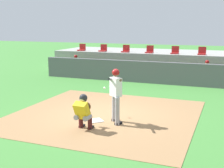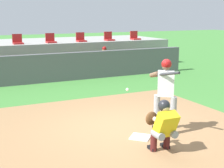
{
  "view_description": "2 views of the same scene",
  "coord_description": "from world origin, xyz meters",
  "px_view_note": "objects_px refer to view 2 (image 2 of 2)",
  "views": [
    {
      "loc": [
        4.06,
        -9.63,
        3.17
      ],
      "look_at": [
        0.0,
        0.7,
        1.0
      ],
      "focal_mm": 48.47,
      "sensor_mm": 36.0,
      "label": 1
    },
    {
      "loc": [
        -3.8,
        -7.07,
        2.83
      ],
      "look_at": [
        0.0,
        0.7,
        1.0
      ],
      "focal_mm": 53.36,
      "sensor_mm": 36.0,
      "label": 2
    }
  ],
  "objects_px": {
    "home_plate": "(140,137)",
    "stadium_seat_4": "(51,40)",
    "stadium_seat_5": "(81,39)",
    "stadium_seat_7": "(135,37)",
    "stadium_seat_3": "(18,41)",
    "dugout_player_1": "(106,60)",
    "catcher_crouched": "(163,124)",
    "stadium_seat_6": "(109,38)",
    "batter_at_plate": "(165,91)"
  },
  "relations": [
    {
      "from": "home_plate",
      "to": "stadium_seat_4",
      "type": "bearing_deg",
      "value": 85.44
    },
    {
      "from": "stadium_seat_5",
      "to": "home_plate",
      "type": "bearing_deg",
      "value": -103.47
    },
    {
      "from": "home_plate",
      "to": "stadium_seat_7",
      "type": "bearing_deg",
      "value": 60.81
    },
    {
      "from": "stadium_seat_3",
      "to": "stadium_seat_7",
      "type": "xyz_separation_m",
      "value": [
        6.5,
        0.0,
        0.0
      ]
    },
    {
      "from": "home_plate",
      "to": "dugout_player_1",
      "type": "relative_size",
      "value": 0.34
    },
    {
      "from": "stadium_seat_4",
      "to": "stadium_seat_5",
      "type": "height_order",
      "value": "same"
    },
    {
      "from": "home_plate",
      "to": "catcher_crouched",
      "type": "height_order",
      "value": "catcher_crouched"
    },
    {
      "from": "catcher_crouched",
      "to": "stadium_seat_7",
      "type": "bearing_deg",
      "value": 62.79
    },
    {
      "from": "stadium_seat_7",
      "to": "dugout_player_1",
      "type": "bearing_deg",
      "value": -143.8
    },
    {
      "from": "stadium_seat_6",
      "to": "stadium_seat_3",
      "type": "bearing_deg",
      "value": 180.0
    },
    {
      "from": "stadium_seat_5",
      "to": "stadium_seat_7",
      "type": "bearing_deg",
      "value": 0.0
    },
    {
      "from": "home_plate",
      "to": "stadium_seat_6",
      "type": "bearing_deg",
      "value": 68.24
    },
    {
      "from": "dugout_player_1",
      "to": "stadium_seat_4",
      "type": "xyz_separation_m",
      "value": [
        -2.09,
        2.03,
        0.86
      ]
    },
    {
      "from": "catcher_crouched",
      "to": "stadium_seat_6",
      "type": "xyz_separation_m",
      "value": [
        4.06,
        11.06,
        0.93
      ]
    },
    {
      "from": "home_plate",
      "to": "batter_at_plate",
      "type": "bearing_deg",
      "value": 4.37
    },
    {
      "from": "stadium_seat_3",
      "to": "stadium_seat_5",
      "type": "xyz_separation_m",
      "value": [
        3.25,
        0.0,
        0.0
      ]
    },
    {
      "from": "batter_at_plate",
      "to": "stadium_seat_4",
      "type": "distance_m",
      "value": 10.14
    },
    {
      "from": "home_plate",
      "to": "stadium_seat_5",
      "type": "distance_m",
      "value": 10.58
    },
    {
      "from": "stadium_seat_6",
      "to": "stadium_seat_7",
      "type": "relative_size",
      "value": 1.0
    },
    {
      "from": "dugout_player_1",
      "to": "stadium_seat_3",
      "type": "relative_size",
      "value": 2.71
    },
    {
      "from": "stadium_seat_3",
      "to": "stadium_seat_4",
      "type": "height_order",
      "value": "same"
    },
    {
      "from": "batter_at_plate",
      "to": "stadium_seat_7",
      "type": "height_order",
      "value": "stadium_seat_7"
    },
    {
      "from": "catcher_crouched",
      "to": "stadium_seat_5",
      "type": "relative_size",
      "value": 4.08
    },
    {
      "from": "home_plate",
      "to": "stadium_seat_4",
      "type": "relative_size",
      "value": 0.92
    },
    {
      "from": "batter_at_plate",
      "to": "home_plate",
      "type": "bearing_deg",
      "value": -175.63
    },
    {
      "from": "batter_at_plate",
      "to": "dugout_player_1",
      "type": "xyz_separation_m",
      "value": [
        2.21,
        8.09,
        -0.36
      ]
    },
    {
      "from": "dugout_player_1",
      "to": "stadium_seat_4",
      "type": "distance_m",
      "value": 3.04
    },
    {
      "from": "stadium_seat_7",
      "to": "stadium_seat_5",
      "type": "bearing_deg",
      "value": 180.0
    },
    {
      "from": "dugout_player_1",
      "to": "catcher_crouched",
      "type": "bearing_deg",
      "value": -107.85
    },
    {
      "from": "dugout_player_1",
      "to": "stadium_seat_6",
      "type": "distance_m",
      "value": 2.49
    },
    {
      "from": "catcher_crouched",
      "to": "stadium_seat_6",
      "type": "relative_size",
      "value": 4.08
    },
    {
      "from": "stadium_seat_5",
      "to": "stadium_seat_7",
      "type": "height_order",
      "value": "same"
    },
    {
      "from": "home_plate",
      "to": "stadium_seat_5",
      "type": "relative_size",
      "value": 0.92
    },
    {
      "from": "catcher_crouched",
      "to": "stadium_seat_5",
      "type": "height_order",
      "value": "stadium_seat_5"
    },
    {
      "from": "batter_at_plate",
      "to": "stadium_seat_4",
      "type": "relative_size",
      "value": 3.76
    },
    {
      "from": "catcher_crouched",
      "to": "home_plate",
      "type": "bearing_deg",
      "value": 90.08
    },
    {
      "from": "home_plate",
      "to": "stadium_seat_3",
      "type": "distance_m",
      "value": 10.32
    },
    {
      "from": "stadium_seat_5",
      "to": "stadium_seat_7",
      "type": "xyz_separation_m",
      "value": [
        3.25,
        0.0,
        0.0
      ]
    },
    {
      "from": "home_plate",
      "to": "stadium_seat_5",
      "type": "xyz_separation_m",
      "value": [
        2.44,
        10.18,
        1.51
      ]
    },
    {
      "from": "dugout_player_1",
      "to": "stadium_seat_7",
      "type": "xyz_separation_m",
      "value": [
        2.78,
        2.03,
        0.86
      ]
    },
    {
      "from": "stadium_seat_3",
      "to": "catcher_crouched",
      "type": "bearing_deg",
      "value": -85.79
    },
    {
      "from": "batter_at_plate",
      "to": "stadium_seat_7",
      "type": "xyz_separation_m",
      "value": [
        4.99,
        10.13,
        0.5
      ]
    },
    {
      "from": "stadium_seat_5",
      "to": "stadium_seat_7",
      "type": "relative_size",
      "value": 1.0
    },
    {
      "from": "home_plate",
      "to": "stadium_seat_3",
      "type": "xyz_separation_m",
      "value": [
        -0.81,
        10.18,
        1.51
      ]
    },
    {
      "from": "stadium_seat_6",
      "to": "stadium_seat_7",
      "type": "height_order",
      "value": "same"
    },
    {
      "from": "stadium_seat_7",
      "to": "stadium_seat_6",
      "type": "bearing_deg",
      "value": 180.0
    },
    {
      "from": "dugout_player_1",
      "to": "stadium_seat_6",
      "type": "bearing_deg",
      "value": 60.41
    },
    {
      "from": "catcher_crouched",
      "to": "dugout_player_1",
      "type": "distance_m",
      "value": 9.48
    },
    {
      "from": "stadium_seat_4",
      "to": "stadium_seat_5",
      "type": "distance_m",
      "value": 1.62
    },
    {
      "from": "batter_at_plate",
      "to": "stadium_seat_7",
      "type": "relative_size",
      "value": 3.76
    }
  ]
}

